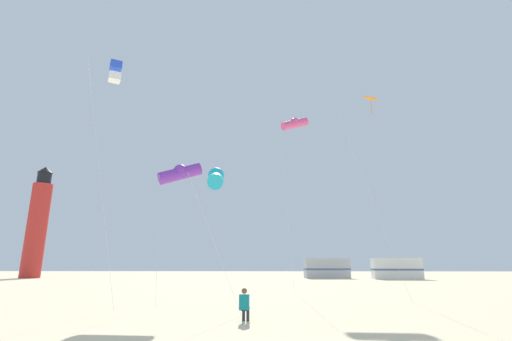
% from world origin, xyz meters
% --- Properties ---
extents(kite_flyer_standing, '(0.36, 0.53, 1.16)m').
position_xyz_m(kite_flyer_standing, '(-0.21, 7.41, 0.61)').
color(kite_flyer_standing, '#147F84').
rests_on(kite_flyer_standing, ground).
extents(kite_diamond_orange, '(3.42, 3.42, 13.40)m').
position_xyz_m(kite_diamond_orange, '(7.76, 17.02, 12.49)').
color(kite_diamond_orange, silver).
rests_on(kite_diamond_orange, ground).
extents(kite_tube_violet, '(2.65, 2.22, 7.69)m').
position_xyz_m(kite_tube_violet, '(-4.30, 13.39, 6.98)').
color(kite_tube_violet, silver).
rests_on(kite_tube_violet, ground).
extents(kite_tube_cyan, '(2.39, 2.61, 6.60)m').
position_xyz_m(kite_tube_cyan, '(-1.76, 10.10, 5.90)').
color(kite_tube_cyan, silver).
rests_on(kite_tube_cyan, ground).
extents(kite_tube_rainbow, '(2.59, 2.16, 14.34)m').
position_xyz_m(kite_tube_rainbow, '(2.99, 22.74, 13.63)').
color(kite_tube_rainbow, silver).
rests_on(kite_tube_rainbow, ground).
extents(kite_box_blue, '(2.31, 1.90, 12.85)m').
position_xyz_m(kite_box_blue, '(-7.71, 11.41, 12.25)').
color(kite_box_blue, silver).
rests_on(kite_box_blue, ground).
extents(lighthouse_distant, '(2.80, 2.80, 16.80)m').
position_xyz_m(lighthouse_distant, '(-34.18, 47.54, 7.84)').
color(lighthouse_distant, red).
rests_on(lighthouse_distant, ground).
extents(rv_van_silver, '(6.60, 2.83, 2.80)m').
position_xyz_m(rv_van_silver, '(9.14, 48.67, 1.39)').
color(rv_van_silver, '#B7BABF').
rests_on(rv_van_silver, ground).
extents(rv_van_white, '(6.54, 2.64, 2.80)m').
position_xyz_m(rv_van_white, '(18.13, 45.57, 1.39)').
color(rv_van_white, white).
rests_on(rv_van_white, ground).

